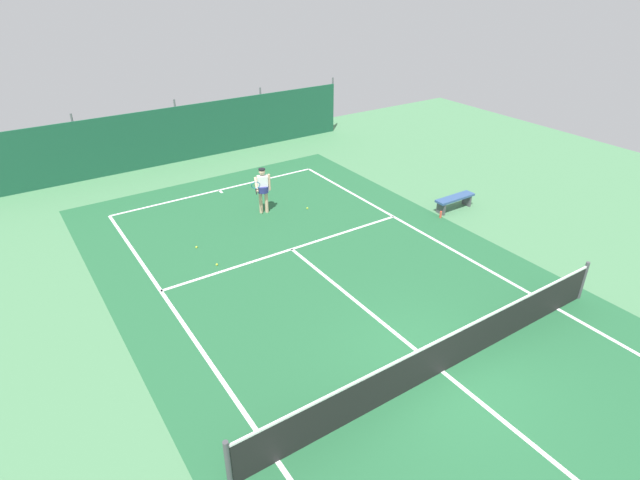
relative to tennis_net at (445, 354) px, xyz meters
name	(u,v)px	position (x,y,z in m)	size (l,w,h in m)	color
ground_plane	(442,372)	(0.00, 0.00, -0.51)	(36.00, 36.00, 0.00)	#4C8456
court_surface	(442,371)	(0.00, 0.00, -0.51)	(11.02, 26.60, 0.01)	#236038
tennis_net	(445,354)	(0.00, 0.00, 0.00)	(10.12, 0.10, 1.10)	black
back_fence	(177,143)	(0.00, 16.35, 0.16)	(16.30, 0.98, 2.70)	#195138
tennis_player	(263,187)	(0.52, 9.19, 0.45)	(0.83, 0.66, 1.64)	#D8AD8C
tennis_ball_near_player	(196,247)	(-2.42, 8.11, -0.48)	(0.07, 0.07, 0.07)	#CCDB33
tennis_ball_midcourt	(307,208)	(1.95, 8.59, -0.48)	(0.07, 0.07, 0.07)	#CCDB33
tennis_ball_by_sideline	(217,265)	(-2.31, 6.80, -0.48)	(0.07, 0.07, 0.07)	#CCDB33
courtside_bench	(455,200)	(6.31, 5.69, -0.14)	(1.60, 0.40, 0.49)	#335184
water_bottle	(441,215)	(5.42, 5.46, -0.39)	(0.08, 0.08, 0.24)	#D84C38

